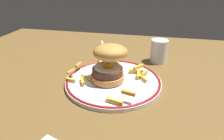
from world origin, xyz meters
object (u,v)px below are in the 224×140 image
at_px(dinner_plate, 112,81).
at_px(burger, 109,61).
at_px(spoon, 103,47).
at_px(water_glass, 159,53).

xyz_separation_m(dinner_plate, burger, (-0.01, -0.00, 0.07)).
height_order(dinner_plate, spoon, dinner_plate).
distance_m(dinner_plate, water_glass, 0.25).
relative_size(dinner_plate, water_glass, 3.38).
bearing_deg(water_glass, dinner_plate, -124.98).
xyz_separation_m(dinner_plate, water_glass, (0.14, 0.20, 0.03)).
bearing_deg(dinner_plate, spoon, 109.35).
bearing_deg(burger, dinner_plate, 9.53).
relative_size(burger, water_glass, 1.50).
bearing_deg(dinner_plate, burger, -170.47).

